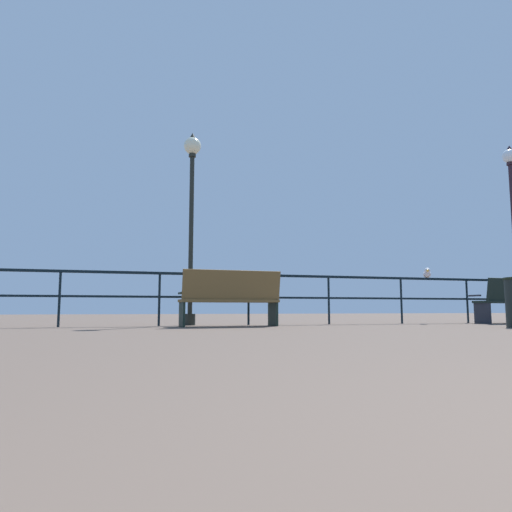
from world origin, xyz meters
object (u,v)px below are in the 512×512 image
object	(u,v)px
bench_near_left	(230,296)
seagull_on_rail	(427,273)
lamppost_center	(192,195)
bench_near_right	(509,299)

from	to	relation	value
bench_near_left	seagull_on_rail	world-z (taller)	seagull_on_rail
bench_near_left	seagull_on_rail	size ratio (longest dim) A/B	4.45
bench_near_left	seagull_on_rail	bearing A→B (deg)	7.82
lamppost_center	bench_near_left	bearing A→B (deg)	-56.86
bench_near_left	lamppost_center	world-z (taller)	lamppost_center
bench_near_left	bench_near_right	world-z (taller)	bench_near_left
lamppost_center	seagull_on_rail	world-z (taller)	lamppost_center
bench_near_left	bench_near_right	distance (m)	6.26
bench_near_right	seagull_on_rail	world-z (taller)	seagull_on_rail
bench_near_right	seagull_on_rail	size ratio (longest dim) A/B	3.63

